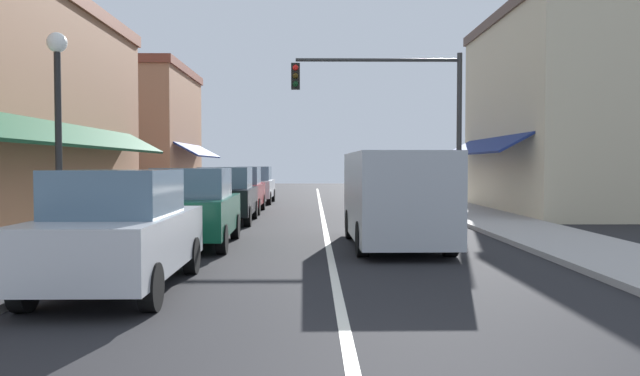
# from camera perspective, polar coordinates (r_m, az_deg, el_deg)

# --- Properties ---
(ground_plane) EXTENTS (80.00, 80.00, 0.00)m
(ground_plane) POSITION_cam_1_polar(r_m,az_deg,el_deg) (22.17, 0.25, -2.64)
(ground_plane) COLOR black
(sidewalk_left) EXTENTS (2.60, 56.00, 0.12)m
(sidewalk_left) POSITION_cam_1_polar(r_m,az_deg,el_deg) (22.76, -13.75, -2.43)
(sidewalk_left) COLOR #A39E99
(sidewalk_left) RESTS_ON ground
(sidewalk_right) EXTENTS (2.60, 56.00, 0.12)m
(sidewalk_right) POSITION_cam_1_polar(r_m,az_deg,el_deg) (22.93, 14.14, -2.40)
(sidewalk_right) COLOR #A39E99
(sidewalk_right) RESTS_ON ground
(lane_center_stripe) EXTENTS (0.14, 52.00, 0.01)m
(lane_center_stripe) POSITION_cam_1_polar(r_m,az_deg,el_deg) (22.17, 0.25, -2.63)
(lane_center_stripe) COLOR silver
(lane_center_stripe) RESTS_ON ground
(storefront_right_block) EXTENTS (7.17, 10.20, 7.78)m
(storefront_right_block) POSITION_cam_1_polar(r_m,az_deg,el_deg) (26.20, 22.11, 6.45)
(storefront_right_block) COLOR beige
(storefront_right_block) RESTS_ON ground
(storefront_far_left) EXTENTS (7.00, 8.20, 6.84)m
(storefront_far_left) POSITION_cam_1_polar(r_m,az_deg,el_deg) (33.45, -16.85, 4.74)
(storefront_far_left) COLOR #9E6B4C
(storefront_far_left) RESTS_ON ground
(parked_car_nearest_left) EXTENTS (1.81, 4.11, 1.77)m
(parked_car_nearest_left) POSITION_cam_1_polar(r_m,az_deg,el_deg) (9.54, -17.95, -3.76)
(parked_car_nearest_left) COLOR #B7BABF
(parked_car_nearest_left) RESTS_ON ground
(parked_car_second_left) EXTENTS (1.87, 4.14, 1.77)m
(parked_car_second_left) POSITION_cam_1_polar(r_m,az_deg,el_deg) (14.35, -11.50, -1.76)
(parked_car_second_left) COLOR #0F4C33
(parked_car_second_left) RESTS_ON ground
(parked_car_third_left) EXTENTS (1.85, 4.13, 1.77)m
(parked_car_third_left) POSITION_cam_1_polar(r_m,az_deg,el_deg) (20.05, -8.60, -0.65)
(parked_car_third_left) COLOR black
(parked_car_third_left) RESTS_ON ground
(parked_car_far_left) EXTENTS (1.82, 4.12, 1.77)m
(parked_car_far_left) POSITION_cam_1_polar(r_m,az_deg,el_deg) (24.24, -7.40, -0.17)
(parked_car_far_left) COLOR maroon
(parked_car_far_left) RESTS_ON ground
(parked_car_distant_left) EXTENTS (1.79, 4.10, 1.77)m
(parked_car_distant_left) POSITION_cam_1_polar(r_m,az_deg,el_deg) (30.09, -6.03, 0.28)
(parked_car_distant_left) COLOR silver
(parked_car_distant_left) RESTS_ON ground
(van_in_lane) EXTENTS (2.06, 5.21, 2.12)m
(van_in_lane) POSITION_cam_1_polar(r_m,az_deg,el_deg) (14.10, 6.88, -0.71)
(van_in_lane) COLOR #B2B7BC
(van_in_lane) RESTS_ON ground
(traffic_signal_mast_arm) EXTENTS (5.99, 0.50, 5.77)m
(traffic_signal_mast_arm) POSITION_cam_1_polar(r_m,az_deg,el_deg) (22.10, 7.37, 7.70)
(traffic_signal_mast_arm) COLOR #333333
(traffic_signal_mast_arm) RESTS_ON ground
(street_lamp_left_near) EXTENTS (0.36, 0.36, 4.23)m
(street_lamp_left_near) POSITION_cam_1_polar(r_m,az_deg,el_deg) (12.28, -22.91, 6.90)
(street_lamp_left_near) COLOR black
(street_lamp_left_near) RESTS_ON ground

